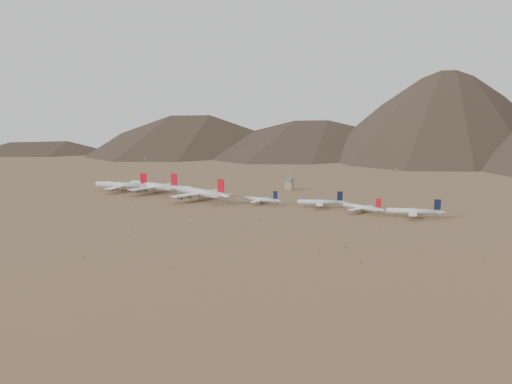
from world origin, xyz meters
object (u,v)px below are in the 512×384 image
at_px(narrowbody_a, 262,200).
at_px(narrowbody_b, 322,202).
at_px(widebody_west, 122,185).
at_px(widebody_centre, 154,186).
at_px(widebody_east, 200,192).
at_px(control_tower, 289,185).

xyz_separation_m(narrowbody_a, narrowbody_b, (53.37, 7.23, 0.48)).
xyz_separation_m(widebody_west, widebody_centre, (37.29, 3.41, 0.97)).
relative_size(widebody_centre, widebody_east, 1.00).
xyz_separation_m(widebody_east, narrowbody_b, (112.50, 14.65, -3.20)).
relative_size(widebody_centre, narrowbody_b, 1.75).
relative_size(widebody_west, widebody_east, 0.88).
height_order(narrowbody_a, narrowbody_b, narrowbody_b).
bearing_deg(widebody_centre, narrowbody_b, 12.34).
distance_m(widebody_centre, narrowbody_a, 121.88).
bearing_deg(widebody_centre, narrowbody_a, 8.61).
xyz_separation_m(widebody_west, widebody_east, (99.61, -13.57, 1.18)).
relative_size(widebody_east, narrowbody_b, 1.75).
xyz_separation_m(widebody_centre, control_tower, (112.33, 79.31, -2.31)).
bearing_deg(widebody_east, narrowbody_a, 26.57).
bearing_deg(narrowbody_b, widebody_east, 169.49).
distance_m(widebody_centre, narrowbody_b, 174.87).
bearing_deg(widebody_west, narrowbody_b, -8.54).
height_order(widebody_centre, control_tower, widebody_centre).
distance_m(widebody_centre, control_tower, 137.53).
bearing_deg(narrowbody_b, control_tower, 109.51).
bearing_deg(narrowbody_a, narrowbody_b, 13.64).
relative_size(widebody_west, narrowbody_b, 1.55).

